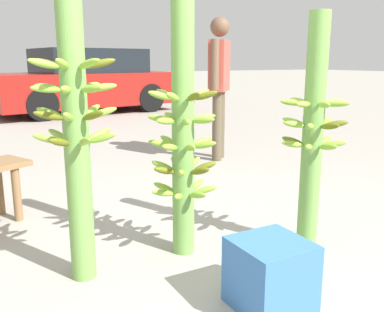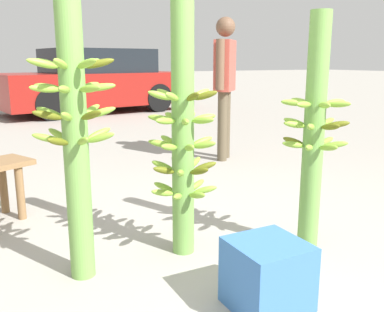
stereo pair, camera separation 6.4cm
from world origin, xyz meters
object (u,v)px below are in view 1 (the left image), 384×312
object	(u,v)px
parked_car	(85,82)
banana_stalk_left	(76,135)
banana_stalk_right	(313,133)
produce_crate	(270,275)
banana_stalk_center	(183,133)
vendor_person	(219,76)

from	to	relation	value
parked_car	banana_stalk_left	bearing A→B (deg)	155.34
banana_stalk_right	parked_car	distance (m)	7.89
produce_crate	banana_stalk_center	bearing A→B (deg)	95.61
banana_stalk_center	vendor_person	size ratio (longest dim) A/B	0.93
banana_stalk_center	banana_stalk_right	bearing A→B (deg)	-23.26
banana_stalk_left	banana_stalk_right	world-z (taller)	banana_stalk_left
banana_stalk_left	banana_stalk_right	bearing A→B (deg)	-12.27
vendor_person	produce_crate	world-z (taller)	vendor_person
banana_stalk_center	produce_crate	size ratio (longest dim) A/B	4.54
banana_stalk_left	parked_car	bearing A→B (deg)	74.49
banana_stalk_center	vendor_person	bearing A→B (deg)	52.82
banana_stalk_center	banana_stalk_left	bearing A→B (deg)	-178.42
banana_stalk_center	produce_crate	xyz separation A→B (m)	(0.07, -0.75, -0.58)
banana_stalk_center	produce_crate	world-z (taller)	banana_stalk_center
banana_stalk_left	banana_stalk_center	world-z (taller)	banana_stalk_center
produce_crate	vendor_person	bearing A→B (deg)	62.02
banana_stalk_right	vendor_person	distance (m)	2.54
banana_stalk_right	parked_car	xyz separation A→B (m)	(0.74, 7.85, -0.05)
parked_car	produce_crate	bearing A→B (deg)	161.31
banana_stalk_center	parked_car	size ratio (longest dim) A/B	0.36
banana_stalk_center	vendor_person	distance (m)	2.61
banana_stalk_right	parked_car	bearing A→B (deg)	84.62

